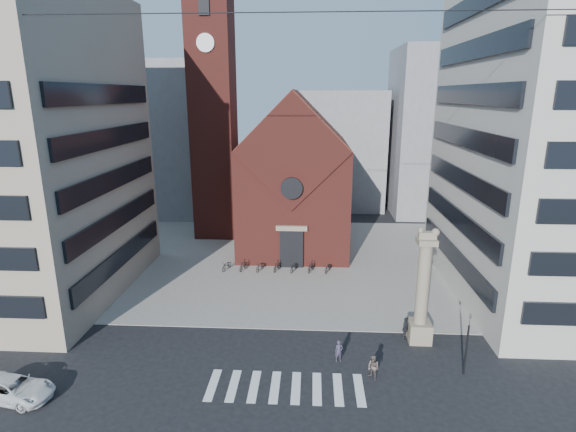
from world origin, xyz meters
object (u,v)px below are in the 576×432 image
object	(u,v)px
white_car	(14,389)
pedestrian_2	(405,329)
pedestrian_0	(339,351)
traffic_light	(467,343)
pedestrian_1	(373,367)
lion_column	(422,297)
scooter_0	(227,265)

from	to	relation	value
white_car	pedestrian_2	xyz separation A→B (m)	(24.47, 7.90, 0.25)
pedestrian_0	pedestrian_2	distance (m)	5.83
traffic_light	white_car	bearing A→B (deg)	-171.91
pedestrian_0	pedestrian_1	size ratio (longest dim) A/B	0.93
white_car	pedestrian_1	xyz separation A→B (m)	(21.53, 3.07, 0.17)
traffic_light	pedestrian_2	bearing A→B (deg)	126.87
white_car	pedestrian_0	bearing A→B (deg)	-66.27
lion_column	scooter_0	distance (m)	21.15
pedestrian_0	scooter_0	size ratio (longest dim) A/B	0.84
pedestrian_0	lion_column	bearing A→B (deg)	11.44
pedestrian_1	pedestrian_2	bearing A→B (deg)	106.72
white_car	scooter_0	distance (m)	22.48
scooter_0	pedestrian_2	bearing A→B (deg)	-20.09
lion_column	white_car	bearing A→B (deg)	-162.77
lion_column	scooter_0	xyz separation A→B (m)	(-16.61, 12.75, -2.93)
pedestrian_0	pedestrian_1	world-z (taller)	pedestrian_1
scooter_0	pedestrian_1	bearing A→B (deg)	-35.08
white_car	pedestrian_0	world-z (taller)	pedestrian_0
traffic_light	scooter_0	size ratio (longest dim) A/B	2.36
pedestrian_2	pedestrian_0	bearing A→B (deg)	141.97
pedestrian_0	pedestrian_2	xyz separation A→B (m)	(5.01, 2.97, 0.14)
pedestrian_0	scooter_0	world-z (taller)	pedestrian_0
lion_column	white_car	distance (m)	26.82
lion_column	pedestrian_0	size ratio (longest dim) A/B	5.67
white_car	traffic_light	bearing A→B (deg)	-72.41
white_car	scooter_0	world-z (taller)	white_car
pedestrian_1	pedestrian_2	world-z (taller)	pedestrian_2
traffic_light	lion_column	bearing A→B (deg)	116.46
traffic_light	scooter_0	bearing A→B (deg)	138.01
pedestrian_2	scooter_0	bearing A→B (deg)	72.07
white_car	pedestrian_0	xyz separation A→B (m)	(19.46, 4.93, 0.11)
pedestrian_2	scooter_0	world-z (taller)	pedestrian_2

